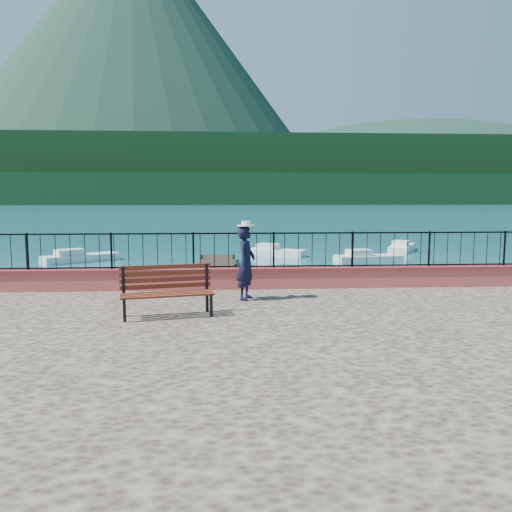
{
  "coord_description": "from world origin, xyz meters",
  "views": [
    {
      "loc": [
        -1.7,
        -9.89,
        3.68
      ],
      "look_at": [
        -0.9,
        2.0,
        2.3
      ],
      "focal_mm": 35.0,
      "sensor_mm": 36.0,
      "label": 1
    }
  ],
  "objects": [
    {
      "name": "ground",
      "position": [
        0.0,
        0.0,
        0.0
      ],
      "size": [
        2000.0,
        2000.0,
        0.0
      ],
      "primitive_type": "plane",
      "color": "#19596B",
      "rests_on": "ground"
    },
    {
      "name": "parapet",
      "position": [
        0.0,
        3.7,
        1.49
      ],
      "size": [
        28.0,
        0.46,
        0.58
      ],
      "primitive_type": "cube",
      "color": "#C2464F",
      "rests_on": "promenade"
    },
    {
      "name": "railing",
      "position": [
        0.0,
        3.7,
        2.25
      ],
      "size": [
        27.0,
        0.05,
        0.95
      ],
      "primitive_type": "cube",
      "color": "black",
      "rests_on": "parapet"
    },
    {
      "name": "dock",
      "position": [
        -2.0,
        12.0,
        0.15
      ],
      "size": [
        2.0,
        16.0,
        0.3
      ],
      "primitive_type": "cube",
      "color": "#2D231C",
      "rests_on": "ground"
    },
    {
      "name": "far_forest",
      "position": [
        0.0,
        300.0,
        9.0
      ],
      "size": [
        900.0,
        60.0,
        18.0
      ],
      "primitive_type": "cube",
      "color": "black",
      "rests_on": "ground"
    },
    {
      "name": "foothills",
      "position": [
        0.0,
        360.0,
        22.0
      ],
      "size": [
        900.0,
        120.0,
        44.0
      ],
      "primitive_type": "cube",
      "color": "black",
      "rests_on": "ground"
    },
    {
      "name": "volcano",
      "position": [
        -120.0,
        700.0,
        190.0
      ],
      "size": [
        560.0,
        560.0,
        380.0
      ],
      "primitive_type": "cone",
      "color": "#142D23",
      "rests_on": "ground"
    },
    {
      "name": "companion_hill",
      "position": [
        220.0,
        560.0,
        0.0
      ],
      "size": [
        448.0,
        384.0,
        180.0
      ],
      "primitive_type": "ellipsoid",
      "color": "#142D23",
      "rests_on": "ground"
    },
    {
      "name": "park_bench",
      "position": [
        -2.88,
        0.54,
        1.52
      ],
      "size": [
        2.01,
        1.01,
        1.07
      ],
      "rotation": [
        0.0,
        0.0,
        0.2
      ],
      "color": "black",
      "rests_on": "promenade"
    },
    {
      "name": "person",
      "position": [
        -1.13,
        2.19,
        2.11
      ],
      "size": [
        0.64,
        0.77,
        1.81
      ],
      "primitive_type": "imported",
      "rotation": [
        0.0,
        0.0,
        1.21
      ],
      "color": "black",
      "rests_on": "promenade"
    },
    {
      "name": "hat",
      "position": [
        -1.13,
        2.19,
        3.07
      ],
      "size": [
        0.44,
        0.44,
        0.12
      ],
      "primitive_type": "cylinder",
      "color": "silver",
      "rests_on": "person"
    },
    {
      "name": "boat_0",
      "position": [
        -5.95,
        8.68,
        0.4
      ],
      "size": [
        3.49,
        2.92,
        0.8
      ],
      "primitive_type": "cube",
      "rotation": [
        0.0,
        0.0,
        0.59
      ],
      "color": "silver",
      "rests_on": "ground"
    },
    {
      "name": "boat_1",
      "position": [
        3.28,
        8.81,
        0.4
      ],
      "size": [
        4.24,
        3.61,
        0.8
      ],
      "primitive_type": "cube",
      "rotation": [
        0.0,
        0.0,
        -0.64
      ],
      "color": "silver",
      "rests_on": "ground"
    },
    {
      "name": "boat_2",
      "position": [
        6.65,
        18.05,
        0.4
      ],
      "size": [
        3.96,
        1.87,
        0.8
      ],
      "primitive_type": "cube",
      "rotation": [
        0.0,
        0.0,
        0.16
      ],
      "color": "silver",
      "rests_on": "ground"
    },
    {
      "name": "boat_3",
      "position": [
        -9.97,
        19.6,
        0.4
      ],
      "size": [
        4.24,
        3.58,
        0.8
      ],
      "primitive_type": "cube",
      "rotation": [
        0.0,
        0.0,
        0.63
      ],
      "color": "silver",
      "rests_on": "ground"
    },
    {
      "name": "boat_4",
      "position": [
        1.7,
        21.79,
        0.4
      ],
      "size": [
        3.89,
        2.8,
        0.8
      ],
      "primitive_type": "cube",
      "rotation": [
        0.0,
        0.0,
        -0.46
      ],
      "color": "white",
      "rests_on": "ground"
    },
    {
      "name": "boat_5",
      "position": [
        10.84,
        24.16,
        0.4
      ],
      "size": [
        3.09,
        4.3,
        0.8
      ],
      "primitive_type": "cube",
      "rotation": [
        0.0,
        0.0,
        1.09
      ],
      "color": "white",
      "rests_on": "ground"
    }
  ]
}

